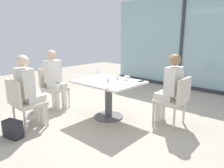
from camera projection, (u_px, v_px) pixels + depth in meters
ground_plane at (109, 117)px, 4.05m from camera, size 12.00×12.00×0.00m
window_wall_backdrop at (182, 47)px, 6.09m from camera, size 4.63×0.10×2.70m
dining_table_main at (109, 90)px, 3.92m from camera, size 1.18×0.94×0.73m
chair_side_end at (53, 85)px, 4.57m from camera, size 0.50×0.46×0.87m
chair_front_left at (24, 101)px, 3.46m from camera, size 0.46×0.50×0.87m
chair_far_right at (175, 98)px, 3.60m from camera, size 0.50×0.46×0.87m
person_side_end at (55, 76)px, 4.45m from camera, size 0.39×0.34×1.26m
person_front_left at (29, 88)px, 3.49m from camera, size 0.34×0.39×1.26m
person_far_right at (170, 86)px, 3.62m from camera, size 0.39×0.34×1.26m
wine_glass_0 at (98, 72)px, 4.06m from camera, size 0.07×0.07×0.18m
wine_glass_1 at (108, 80)px, 3.36m from camera, size 0.07×0.07×0.18m
wine_glass_2 at (117, 78)px, 3.52m from camera, size 0.07×0.07×0.18m
wine_glass_3 at (129, 76)px, 3.61m from camera, size 0.07×0.07×0.18m
coffee_cup at (126, 78)px, 3.89m from camera, size 0.08×0.08×0.09m
cell_phone_on_table at (141, 81)px, 3.83m from camera, size 0.07×0.15×0.01m
handbag_0 at (37, 106)px, 4.26m from camera, size 0.34×0.27×0.28m
handbag_1 at (13, 129)px, 3.21m from camera, size 0.33×0.23×0.28m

